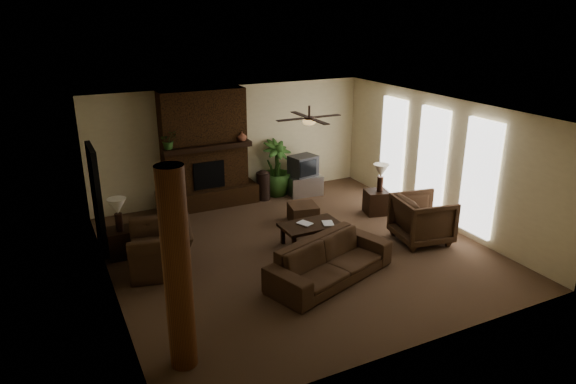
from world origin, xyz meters
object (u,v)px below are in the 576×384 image
sofa (330,255)px  lamp_left (117,209)px  armchair_right (423,217)px  floor_plant (276,180)px  lamp_right (381,173)px  floor_vase (263,183)px  ottoman (303,213)px  side_table_left (121,243)px  log_column (177,271)px  tv_stand (305,185)px  side_table_right (376,202)px  coffee_table (310,227)px  armchair_left (161,241)px

sofa → lamp_left: (-3.15, 2.51, 0.53)m
armchair_right → lamp_left: lamp_left is taller
floor_plant → lamp_right: 2.83m
sofa → floor_vase: 4.27m
armchair_right → ottoman: (-1.71, 1.98, -0.33)m
floor_vase → floor_plant: floor_plant is taller
ottoman → lamp_left: lamp_left is taller
side_table_left → lamp_left: (0.00, -0.06, 0.73)m
log_column → floor_vase: log_column is taller
log_column → tv_stand: bearing=48.4°
side_table_right → lamp_right: 0.73m
log_column → side_table_right: log_column is taller
floor_vase → lamp_right: bearing=-45.6°
coffee_table → side_table_left: 3.72m
armchair_left → side_table_right: bearing=107.7°
lamp_left → armchair_left: bearing=-54.5°
floor_plant → log_column: bearing=-125.6°
coffee_table → ottoman: (0.41, 1.08, -0.17)m
floor_plant → side_table_left: bearing=-156.0°
lamp_left → side_table_right: (5.71, -0.30, -0.73)m
log_column → sofa: (2.95, 1.12, -0.93)m
armchair_right → coffee_table: bearing=76.6°
log_column → lamp_right: bearing=30.6°
armchair_left → lamp_left: (-0.58, 0.82, 0.44)m
tv_stand → sofa: bearing=-107.1°
lamp_right → coffee_table: bearing=-161.9°
armchair_right → side_table_right: armchair_right is taller
armchair_left → tv_stand: armchair_left is taller
armchair_right → tv_stand: bearing=22.8°
ottoman → lamp_right: lamp_right is taller
log_column → coffee_table: log_column is taller
lamp_left → lamp_right: 5.76m
ottoman → floor_vase: bearing=97.3°
coffee_table → floor_plant: size_ratio=0.85×
armchair_right → floor_plant: 4.16m
ottoman → side_table_left: bearing=179.3°
lamp_left → floor_plant: bearing=24.7°
sofa → armchair_right: armchair_right is taller
ottoman → floor_vase: (-0.22, 1.71, 0.23)m
log_column → coffee_table: 4.33m
log_column → floor_plant: log_column is taller
floor_vase → side_table_right: bearing=-45.5°
log_column → tv_stand: size_ratio=3.29×
lamp_right → ottoman: bearing=168.8°
lamp_right → side_table_left: bearing=175.9°
log_column → lamp_left: size_ratio=4.31×
ottoman → tv_stand: 1.80m
tv_stand → side_table_left: (-4.82, -1.52, 0.03)m
log_column → lamp_right: 6.46m
armchair_right → tv_stand: armchair_right is taller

